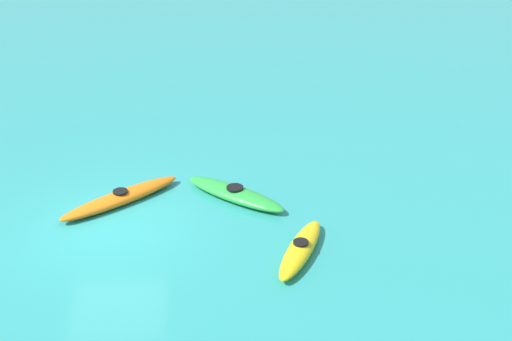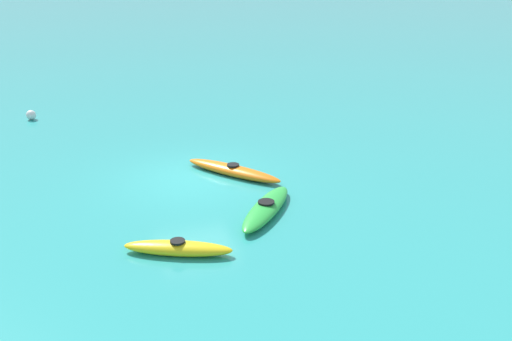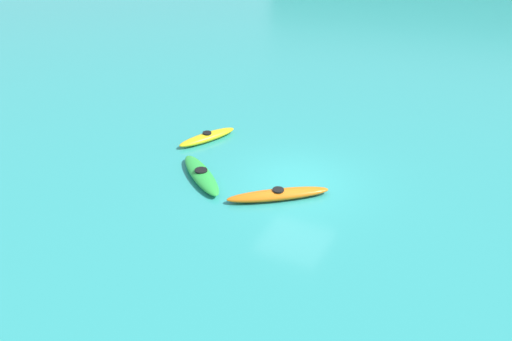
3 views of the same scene
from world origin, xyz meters
name	(u,v)px [view 1 (image 1 of 3)]	position (x,y,z in m)	size (l,w,h in m)	color
ground_plane	(109,228)	(0.00, 0.00, 0.00)	(600.00, 600.00, 0.00)	teal
kayak_orange	(121,198)	(-0.16, -1.25, 0.16)	(3.15, 2.60, 0.37)	orange
kayak_yellow	(301,249)	(-4.54, 1.52, 0.16)	(1.62, 2.60, 0.37)	yellow
kayak_green	(235,194)	(-3.16, -1.23, 0.16)	(2.83, 2.56, 0.37)	green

